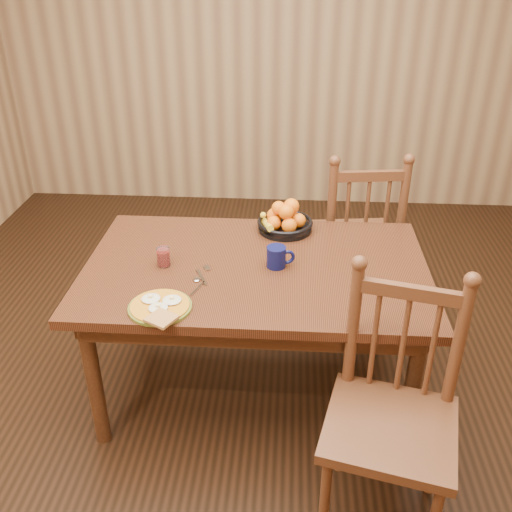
# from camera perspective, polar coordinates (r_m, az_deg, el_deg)

# --- Properties ---
(room) EXTENTS (4.52, 5.02, 2.72)m
(room) POSITION_cam_1_polar(r_m,az_deg,el_deg) (2.42, 0.00, 11.45)
(room) COLOR black
(room) RESTS_ON ground
(dining_table) EXTENTS (1.60, 1.00, 0.75)m
(dining_table) POSITION_cam_1_polar(r_m,az_deg,el_deg) (2.71, 0.00, -2.49)
(dining_table) COLOR black
(dining_table) RESTS_ON ground
(chair_far) EXTENTS (0.54, 0.52, 1.07)m
(chair_far) POSITION_cam_1_polar(r_m,az_deg,el_deg) (3.46, 10.01, 1.74)
(chair_far) COLOR #4D2817
(chair_far) RESTS_ON ground
(chair_near) EXTENTS (0.57, 0.56, 1.05)m
(chair_near) POSITION_cam_1_polar(r_m,az_deg,el_deg) (2.29, 13.45, -15.25)
(chair_near) COLOR #4D2817
(chair_near) RESTS_ON ground
(breakfast_plate) EXTENTS (0.26, 0.31, 0.04)m
(breakfast_plate) POSITION_cam_1_polar(r_m,az_deg,el_deg) (2.38, -9.56, -5.02)
(breakfast_plate) COLOR #59601E
(breakfast_plate) RESTS_ON dining_table
(fork) EXTENTS (0.07, 0.18, 0.00)m
(fork) POSITION_cam_1_polar(r_m,az_deg,el_deg) (2.60, -5.29, -1.80)
(fork) COLOR silver
(fork) RESTS_ON dining_table
(spoon) EXTENTS (0.06, 0.16, 0.01)m
(spoon) POSITION_cam_1_polar(r_m,az_deg,el_deg) (2.54, -5.92, -2.62)
(spoon) COLOR silver
(spoon) RESTS_ON dining_table
(coffee_mug) EXTENTS (0.13, 0.09, 0.10)m
(coffee_mug) POSITION_cam_1_polar(r_m,az_deg,el_deg) (2.63, 2.13, -0.07)
(coffee_mug) COLOR #0A0E3B
(coffee_mug) RESTS_ON dining_table
(juice_glass) EXTENTS (0.06, 0.06, 0.09)m
(juice_glass) POSITION_cam_1_polar(r_m,az_deg,el_deg) (2.68, -9.23, -0.13)
(juice_glass) COLOR silver
(juice_glass) RESTS_ON dining_table
(fruit_bowl) EXTENTS (0.29, 0.29, 0.17)m
(fruit_bowl) POSITION_cam_1_polar(r_m,az_deg,el_deg) (2.97, 2.88, 3.60)
(fruit_bowl) COLOR black
(fruit_bowl) RESTS_ON dining_table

